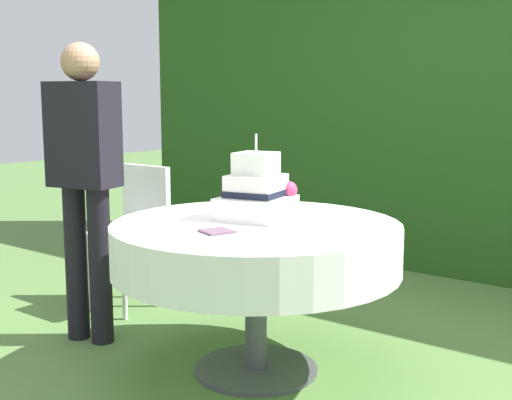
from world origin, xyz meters
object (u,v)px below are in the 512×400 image
(serving_plate_far, at_px, (373,219))
(standing_person, at_px, (84,172))
(wedding_cake, at_px, (257,194))
(cake_table, at_px, (256,247))
(serving_plate_near, at_px, (336,210))
(garden_chair, at_px, (135,222))
(serving_plate_left, at_px, (336,220))
(napkin_stack, at_px, (217,231))

(serving_plate_far, relative_size, standing_person, 0.08)
(wedding_cake, xyz_separation_m, standing_person, (-0.92, -0.30, 0.07))
(cake_table, height_order, serving_plate_near, serving_plate_near)
(serving_plate_near, xyz_separation_m, garden_chair, (-1.38, -0.14, -0.20))
(wedding_cake, height_order, serving_plate_left, wedding_cake)
(serving_plate_near, bearing_deg, standing_person, -146.96)
(wedding_cake, distance_m, napkin_stack, 0.40)
(serving_plate_near, xyz_separation_m, standing_person, (-1.11, -0.72, 0.19))
(serving_plate_far, distance_m, napkin_stack, 0.79)
(serving_plate_far, distance_m, serving_plate_left, 0.18)
(serving_plate_near, xyz_separation_m, serving_plate_left, (0.14, -0.25, 0.00))
(serving_plate_left, bearing_deg, serving_plate_far, 45.93)
(cake_table, xyz_separation_m, serving_plate_far, (0.41, 0.39, 0.12))
(standing_person, bearing_deg, napkin_stack, -4.08)
(serving_plate_near, height_order, serving_plate_far, same)
(cake_table, distance_m, serving_plate_near, 0.54)
(serving_plate_near, height_order, garden_chair, garden_chair)
(serving_plate_near, bearing_deg, serving_plate_far, -23.15)
(serving_plate_far, bearing_deg, wedding_cake, -146.70)
(wedding_cake, relative_size, serving_plate_far, 3.34)
(serving_plate_far, height_order, serving_plate_left, same)
(wedding_cake, relative_size, garden_chair, 0.46)
(serving_plate_near, height_order, standing_person, standing_person)
(serving_plate_near, relative_size, serving_plate_left, 0.95)
(napkin_stack, xyz_separation_m, standing_person, (-0.98, 0.07, 0.19))
(wedding_cake, distance_m, garden_chair, 1.26)
(wedding_cake, height_order, serving_plate_near, wedding_cake)
(standing_person, bearing_deg, wedding_cake, 18.17)
(serving_plate_near, xyz_separation_m, napkin_stack, (-0.13, -0.79, -0.00))
(garden_chair, bearing_deg, wedding_cake, -13.30)
(cake_table, xyz_separation_m, napkin_stack, (0.01, -0.29, 0.12))
(serving_plate_far, distance_m, standing_person, 1.53)
(cake_table, distance_m, napkin_stack, 0.31)
(serving_plate_left, bearing_deg, serving_plate_near, 120.08)
(napkin_stack, bearing_deg, wedding_cake, 99.82)
(cake_table, xyz_separation_m, serving_plate_near, (0.14, 0.51, 0.12))
(wedding_cake, height_order, serving_plate_far, wedding_cake)
(napkin_stack, relative_size, standing_person, 0.08)
(wedding_cake, xyz_separation_m, garden_chair, (-1.19, 0.28, -0.32))
(cake_table, height_order, serving_plate_left, serving_plate_left)
(serving_plate_far, height_order, standing_person, standing_person)
(cake_table, relative_size, serving_plate_left, 12.53)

